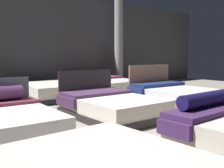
% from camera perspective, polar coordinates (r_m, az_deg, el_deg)
% --- Properties ---
extents(ground_plane, '(18.00, 18.00, 0.02)m').
position_cam_1_polar(ground_plane, '(5.21, 2.16, -7.90)').
color(ground_plane, gray).
extents(showroom_back_wall, '(18.00, 0.06, 3.50)m').
position_cam_1_polar(showroom_back_wall, '(9.52, -18.03, 8.87)').
color(showroom_back_wall, '#47474C').
rests_on(showroom_back_wall, ground_plane).
extents(bed_3, '(1.67, 2.02, 0.84)m').
position_cam_1_polar(bed_3, '(4.55, -23.12, -7.43)').
color(bed_3, '#4B525B').
rests_on(bed_3, ground_plane).
extents(bed_4, '(1.59, 2.08, 0.92)m').
position_cam_1_polar(bed_4, '(5.43, -0.21, -4.75)').
color(bed_4, black).
rests_on(bed_4, ground_plane).
extents(bed_5, '(1.73, 2.13, 1.00)m').
position_cam_1_polar(bed_5, '(6.97, 13.44, -2.40)').
color(bed_5, '#996A4B').
rests_on(bed_5, ground_plane).
extents(bed_7, '(1.70, 2.09, 0.44)m').
position_cam_1_polar(bed_7, '(7.91, -12.94, -1.51)').
color(bed_7, black).
rests_on(bed_7, ground_plane).
extents(bed_8, '(1.67, 2.07, 0.51)m').
position_cam_1_polar(bed_8, '(9.01, -0.51, -0.33)').
color(bed_8, '#2A2C38').
rests_on(bed_8, ground_plane).
extents(support_pillar, '(0.34, 0.34, 3.50)m').
position_cam_1_polar(support_pillar, '(10.66, 1.46, 8.85)').
color(support_pillar, '#99999E').
rests_on(support_pillar, ground_plane).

